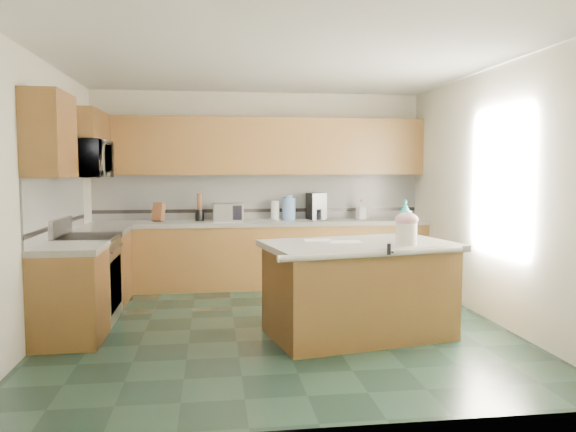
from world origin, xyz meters
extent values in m
plane|color=#182C22|center=(0.00, 0.00, 0.00)|extent=(4.60, 4.60, 0.00)
plane|color=white|center=(0.00, 0.00, 2.70)|extent=(4.60, 4.60, 0.00)
cube|color=white|center=(0.00, 2.32, 1.35)|extent=(4.60, 0.04, 2.70)
cube|color=white|center=(0.00, -2.32, 1.35)|extent=(4.60, 0.04, 2.70)
cube|color=white|center=(-2.32, 0.00, 1.35)|extent=(0.04, 4.60, 2.70)
cube|color=white|center=(2.32, 0.00, 1.35)|extent=(0.04, 4.60, 2.70)
cube|color=#38200F|center=(0.00, 2.00, 0.43)|extent=(4.60, 0.60, 0.86)
cube|color=white|center=(0.00, 2.00, 0.89)|extent=(4.60, 0.64, 0.06)
cube|color=#38200F|center=(0.00, 2.13, 1.94)|extent=(4.60, 0.33, 0.78)
cube|color=silver|center=(0.00, 2.29, 1.24)|extent=(4.60, 0.02, 0.63)
cube|color=black|center=(0.00, 2.28, 1.04)|extent=(4.60, 0.01, 0.05)
cube|color=#38200F|center=(-2.00, 1.29, 0.43)|extent=(0.60, 0.82, 0.86)
cube|color=white|center=(-2.00, 1.29, 0.89)|extent=(0.64, 0.82, 0.06)
cube|color=#38200F|center=(-2.00, -0.24, 0.43)|extent=(0.60, 0.72, 0.86)
cube|color=white|center=(-2.00, -0.24, 0.89)|extent=(0.64, 0.72, 0.06)
cube|color=silver|center=(-2.29, 0.55, 1.24)|extent=(0.02, 2.30, 0.63)
cube|color=black|center=(-2.28, 0.55, 1.04)|extent=(0.01, 2.30, 0.05)
cube|color=#38200F|center=(-2.13, 1.42, 1.94)|extent=(0.33, 1.09, 0.78)
cube|color=#38200F|center=(-2.13, -0.24, 1.94)|extent=(0.33, 0.72, 0.78)
cube|color=#B7B7BC|center=(-2.00, 0.50, 0.44)|extent=(0.60, 0.76, 0.88)
cube|color=black|center=(-1.71, 0.50, 0.40)|extent=(0.02, 0.68, 0.55)
cube|color=black|center=(-2.00, 0.50, 0.90)|extent=(0.62, 0.78, 0.04)
cylinder|color=#B7B7BC|center=(-1.68, 0.50, 0.78)|extent=(0.02, 0.66, 0.02)
cube|color=#B7B7BC|center=(-2.26, 0.50, 1.02)|extent=(0.06, 0.76, 0.18)
imported|color=#B7B7BC|center=(-2.00, 0.50, 1.73)|extent=(0.50, 0.73, 0.41)
cube|color=#38200F|center=(0.74, -0.41, 0.43)|extent=(1.84, 1.27, 0.86)
cube|color=white|center=(0.74, -0.41, 0.89)|extent=(1.96, 1.39, 0.06)
cylinder|color=white|center=(0.74, -0.94, 0.89)|extent=(1.76, 0.40, 0.06)
cylinder|color=beige|center=(1.14, -0.64, 1.02)|extent=(0.24, 0.24, 0.21)
ellipsoid|color=pink|center=(1.14, -0.64, 1.16)|extent=(0.22, 0.22, 0.13)
cylinder|color=tan|center=(1.14, -0.64, 1.20)|extent=(0.07, 0.02, 0.02)
sphere|color=tan|center=(1.10, -0.64, 1.20)|extent=(0.04, 0.04, 0.04)
sphere|color=tan|center=(1.17, -0.64, 1.20)|extent=(0.04, 0.04, 0.04)
imported|color=teal|center=(1.29, -0.17, 1.12)|extent=(0.18, 0.18, 0.40)
cube|color=white|center=(0.62, -0.34, 0.92)|extent=(0.33, 0.26, 0.00)
cube|color=white|center=(0.38, -0.20, 0.92)|extent=(0.29, 0.23, 0.00)
cube|color=black|center=(0.88, -0.92, 0.93)|extent=(0.07, 0.11, 0.10)
cylinder|color=black|center=(0.88, -0.98, 0.91)|extent=(0.02, 0.08, 0.02)
cube|color=#472814|center=(-1.39, 2.05, 1.04)|extent=(0.19, 0.22, 0.27)
cylinder|color=black|center=(-0.84, 2.08, 1.00)|extent=(0.12, 0.12, 0.15)
cylinder|color=#472814|center=(-0.84, 2.08, 1.18)|extent=(0.07, 0.07, 0.22)
cube|color=#B7B7BC|center=(-0.45, 2.05, 1.04)|extent=(0.41, 0.29, 0.24)
cube|color=black|center=(-0.45, 1.92, 1.04)|extent=(0.37, 0.01, 0.20)
cylinder|color=white|center=(0.20, 2.10, 1.05)|extent=(0.12, 0.12, 0.27)
cylinder|color=#B7B7BC|center=(0.20, 2.10, 0.93)|extent=(0.18, 0.18, 0.01)
cylinder|color=#6188C3|center=(0.39, 2.06, 1.07)|extent=(0.19, 0.19, 0.31)
cylinder|color=#6188C3|center=(0.39, 2.06, 1.25)|extent=(0.09, 0.09, 0.04)
cube|color=black|center=(0.78, 2.08, 1.11)|extent=(0.27, 0.29, 0.37)
cylinder|color=black|center=(0.78, 2.03, 1.00)|extent=(0.15, 0.15, 0.15)
imported|color=white|center=(1.43, 2.05, 1.04)|extent=(0.13, 0.14, 0.25)
cylinder|color=red|center=(1.43, 2.05, 1.18)|extent=(0.02, 0.02, 0.03)
cube|color=white|center=(2.29, -0.20, 1.50)|extent=(0.02, 1.40, 1.10)
camera|label=1|loc=(-0.66, -5.66, 1.63)|focal=35.00mm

